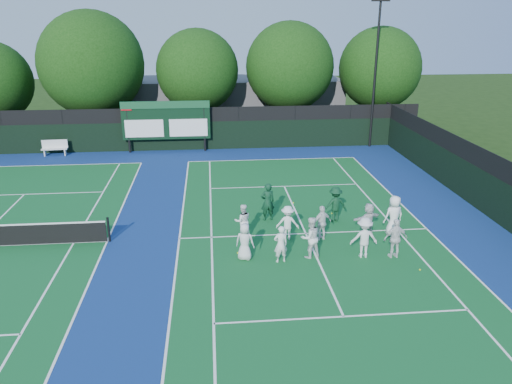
{
  "coord_description": "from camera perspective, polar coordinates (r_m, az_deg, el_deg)",
  "views": [
    {
      "loc": [
        -4.05,
        -18.64,
        9.04
      ],
      "look_at": [
        -2.0,
        3.0,
        1.3
      ],
      "focal_mm": 35.0,
      "sensor_mm": 36.0,
      "label": 1
    }
  ],
  "objects": [
    {
      "name": "near_court",
      "position": [
        22.0,
        5.71,
        -4.75
      ],
      "size": [
        11.05,
        23.85,
        0.01
      ],
      "color": "#125926",
      "rests_on": "ground"
    },
    {
      "name": "tree_c",
      "position": [
        38.44,
        -6.48,
        13.4
      ],
      "size": [
        6.1,
        6.1,
        8.18
      ],
      "color": "black",
      "rests_on": "ground"
    },
    {
      "name": "coach_right",
      "position": [
        23.17,
        9.04,
        -1.41
      ],
      "size": [
        1.17,
        0.8,
        1.66
      ],
      "primitive_type": "imported",
      "rotation": [
        0.0,
        0.0,
        3.32
      ],
      "color": "#0F381F",
      "rests_on": "ground"
    },
    {
      "name": "ground",
      "position": [
        21.11,
        6.22,
        -5.88
      ],
      "size": [
        120.0,
        120.0,
        0.0
      ],
      "primitive_type": "plane",
      "color": "#1A340E",
      "rests_on": "ground"
    },
    {
      "name": "tennis_ball_1",
      "position": [
        24.27,
        8.69,
        -2.42
      ],
      "size": [
        0.07,
        0.07,
        0.07
      ],
      "primitive_type": "sphere",
      "color": "#D4EA1B",
      "rests_on": "ground"
    },
    {
      "name": "player_back_1",
      "position": [
        21.15,
        3.63,
        -3.52
      ],
      "size": [
        1.04,
        0.7,
        1.5
      ],
      "primitive_type": "imported",
      "rotation": [
        0.0,
        0.0,
        2.98
      ],
      "color": "white",
      "rests_on": "ground"
    },
    {
      "name": "player_front_2",
      "position": [
        19.65,
        6.24,
        -5.19
      ],
      "size": [
        0.96,
        0.84,
        1.68
      ],
      "primitive_type": "imported",
      "rotation": [
        0.0,
        0.0,
        3.42
      ],
      "color": "white",
      "rests_on": "ground"
    },
    {
      "name": "clubhouse",
      "position": [
        43.27,
        -2.67,
        10.22
      ],
      "size": [
        18.0,
        6.0,
        4.0
      ],
      "primitive_type": "cube",
      "color": "#5A5A5F",
      "rests_on": "ground"
    },
    {
      "name": "tennis_ball_4",
      "position": [
        25.39,
        4.3,
        -1.23
      ],
      "size": [
        0.07,
        0.07,
        0.07
      ],
      "primitive_type": "sphere",
      "color": "#D4EA1B",
      "rests_on": "ground"
    },
    {
      "name": "player_back_4",
      "position": [
        22.25,
        15.48,
        -2.62
      ],
      "size": [
        0.98,
        0.75,
        1.79
      ],
      "primitive_type": "imported",
      "rotation": [
        0.0,
        0.0,
        3.37
      ],
      "color": "white",
      "rests_on": "ground"
    },
    {
      "name": "light_pole_right",
      "position": [
        36.34,
        13.6,
        14.75
      ],
      "size": [
        1.2,
        0.3,
        10.12
      ],
      "color": "black",
      "rests_on": "ground"
    },
    {
      "name": "player_front_0",
      "position": [
        19.41,
        -1.29,
        -5.69
      ],
      "size": [
        0.85,
        0.69,
        1.51
      ],
      "primitive_type": "imported",
      "rotation": [
        0.0,
        0.0,
        2.82
      ],
      "color": "silver",
      "rests_on": "ground"
    },
    {
      "name": "coach_left",
      "position": [
        22.99,
        1.33,
        -1.15
      ],
      "size": [
        0.72,
        0.54,
        1.8
      ],
      "primitive_type": "imported",
      "rotation": [
        0.0,
        0.0,
        3.32
      ],
      "color": "#0F3821",
      "rests_on": "ground"
    },
    {
      "name": "divider_fence_right",
      "position": [
        24.8,
        26.69,
        -0.61
      ],
      "size": [
        0.08,
        32.0,
        3.0
      ],
      "color": "black",
      "rests_on": "ground"
    },
    {
      "name": "scoreboard",
      "position": [
        35.03,
        -10.26,
        8.01
      ],
      "size": [
        6.0,
        0.21,
        3.55
      ],
      "color": "black",
      "rests_on": "ground"
    },
    {
      "name": "bench",
      "position": [
        36.6,
        -22.01,
        4.78
      ],
      "size": [
        1.7,
        0.56,
        1.06
      ],
      "color": "silver",
      "rests_on": "ground"
    },
    {
      "name": "tree_b",
      "position": [
        39.26,
        -18.0,
        13.48
      ],
      "size": [
        7.58,
        7.58,
        9.47
      ],
      "color": "black",
      "rests_on": "ground"
    },
    {
      "name": "tree_e",
      "position": [
        40.68,
        14.13,
        13.33
      ],
      "size": [
        6.26,
        6.26,
        8.3
      ],
      "color": "black",
      "rests_on": "ground"
    },
    {
      "name": "tennis_ball_2",
      "position": [
        19.87,
        18.22,
        -8.44
      ],
      "size": [
        0.07,
        0.07,
        0.07
      ],
      "primitive_type": "sphere",
      "color": "#D4EA1B",
      "rests_on": "ground"
    },
    {
      "name": "court_apron",
      "position": [
        21.71,
        -10.11,
        -5.33
      ],
      "size": [
        34.0,
        32.0,
        0.01
      ],
      "primitive_type": "cube",
      "color": "navy",
      "rests_on": "ground"
    },
    {
      "name": "back_fence",
      "position": [
        35.54,
        -8.49,
        6.9
      ],
      "size": [
        34.0,
        0.08,
        3.0
      ],
      "color": "black",
      "rests_on": "ground"
    },
    {
      "name": "player_front_1",
      "position": [
        19.21,
        2.85,
        -5.98
      ],
      "size": [
        0.61,
        0.45,
        1.51
      ],
      "primitive_type": "imported",
      "rotation": [
        0.0,
        0.0,
        3.32
      ],
      "color": "white",
      "rests_on": "ground"
    },
    {
      "name": "player_back_0",
      "position": [
        21.3,
        -1.53,
        -3.32
      ],
      "size": [
        0.79,
        0.65,
        1.5
      ],
      "primitive_type": "imported",
      "rotation": [
        0.0,
        0.0,
        3.26
      ],
      "color": "white",
      "rests_on": "ground"
    },
    {
      "name": "player_back_2",
      "position": [
        21.23,
        7.55,
        -3.52
      ],
      "size": [
        0.97,
        0.69,
        1.54
      ],
      "primitive_type": "imported",
      "rotation": [
        0.0,
        0.0,
        3.53
      ],
      "color": "white",
      "rests_on": "ground"
    },
    {
      "name": "player_front_4",
      "position": [
        20.27,
        15.67,
        -5.14
      ],
      "size": [
        0.98,
        0.46,
        1.62
      ],
      "primitive_type": "imported",
      "rotation": [
        0.0,
        0.0,
        3.21
      ],
      "color": "white",
      "rests_on": "ground"
    },
    {
      "name": "player_front_3",
      "position": [
        20.01,
        12.26,
        -5.12
      ],
      "size": [
        1.1,
        0.66,
        1.66
      ],
      "primitive_type": "imported",
      "rotation": [
        0.0,
        0.0,
        3.1
      ],
      "color": "silver",
      "rests_on": "ground"
    },
    {
      "name": "player_back_3",
      "position": [
        21.97,
        12.71,
        -3.09
      ],
      "size": [
        1.44,
        0.97,
        1.49
      ],
      "primitive_type": "imported",
      "rotation": [
        0.0,
        0.0,
        3.56
      ],
      "color": "silver",
      "rests_on": "ground"
    },
    {
      "name": "tree_d",
      "position": [
        38.93,
        4.07,
        13.89
      ],
      "size": [
        6.62,
        6.62,
        8.68
      ],
      "color": "black",
      "rests_on": "ground"
    },
    {
      "name": "tennis_ball_0",
      "position": [
        20.15,
        -2.1,
        -6.97
      ],
      "size": [
        0.07,
        0.07,
        0.07
      ],
      "primitive_type": "sphere",
      "color": "#D4EA1B",
      "rests_on": "ground"
    }
  ]
}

